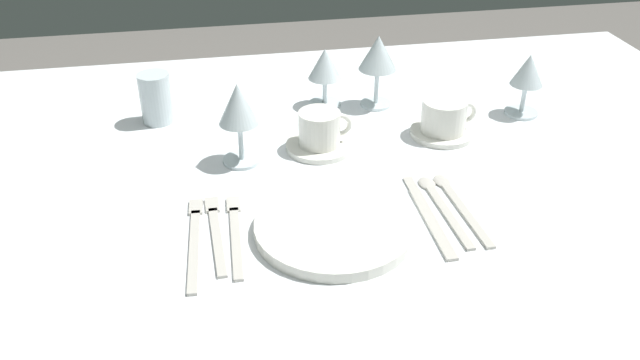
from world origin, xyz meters
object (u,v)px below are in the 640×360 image
(fork_salad, at_px, (195,239))
(spoon_dessert, at_px, (456,200))
(fork_inner, at_px, (216,231))
(wine_glass_centre, at_px, (528,74))
(dinner_plate, at_px, (334,227))
(dinner_knife, at_px, (429,217))
(drink_tumbler, at_px, (156,101))
(fork_outer, at_px, (235,232))
(coffee_cup_left, at_px, (445,116))
(wine_glass_left, at_px, (238,108))
(wine_glass_right, at_px, (325,68))
(wine_glass_far, at_px, (378,56))
(spoon_soup, at_px, (439,202))
(coffee_cup_right, at_px, (320,128))

(fork_salad, relative_size, spoon_dessert, 1.09)
(fork_inner, relative_size, wine_glass_centre, 1.59)
(fork_inner, distance_m, wine_glass_centre, 0.71)
(dinner_plate, bearing_deg, fork_inner, 169.73)
(dinner_knife, xyz_separation_m, drink_tumbler, (-0.43, 0.42, 0.04))
(fork_outer, relative_size, fork_salad, 0.91)
(dinner_plate, relative_size, dinner_knife, 1.06)
(drink_tumbler, bearing_deg, coffee_cup_left, -16.35)
(dinner_knife, bearing_deg, coffee_cup_left, 66.44)
(fork_outer, relative_size, dinner_knife, 0.91)
(coffee_cup_left, xyz_separation_m, wine_glass_centre, (0.19, 0.06, 0.05))
(fork_salad, xyz_separation_m, dinner_knife, (0.36, -0.01, 0.00))
(spoon_dessert, bearing_deg, wine_glass_left, 149.87)
(wine_glass_left, xyz_separation_m, drink_tumbler, (-0.15, 0.19, -0.06))
(dinner_plate, xyz_separation_m, wine_glass_left, (-0.12, 0.24, 0.10))
(wine_glass_right, bearing_deg, dinner_plate, -98.89)
(fork_inner, bearing_deg, dinner_knife, -4.19)
(fork_inner, xyz_separation_m, spoon_dessert, (0.39, 0.01, 0.00))
(dinner_knife, relative_size, spoon_dessert, 1.08)
(wine_glass_centre, relative_size, wine_glass_far, 0.84)
(dinner_knife, xyz_separation_m, spoon_soup, (0.03, 0.04, 0.00))
(fork_outer, bearing_deg, spoon_soup, 3.81)
(wine_glass_left, bearing_deg, fork_salad, -111.88)
(dinner_plate, distance_m, coffee_cup_right, 0.27)
(coffee_cup_right, bearing_deg, wine_glass_left, -171.43)
(coffee_cup_left, distance_m, wine_glass_left, 0.40)
(fork_salad, distance_m, coffee_cup_right, 0.34)
(dinner_plate, relative_size, spoon_dessert, 1.15)
(dinner_knife, relative_size, spoon_soup, 1.10)
(coffee_cup_right, xyz_separation_m, wine_glass_left, (-0.15, -0.02, 0.06))
(wine_glass_left, relative_size, wine_glass_right, 1.21)
(fork_inner, relative_size, fork_salad, 0.88)
(dinner_plate, relative_size, wine_glass_far, 1.61)
(fork_inner, height_order, dinner_knife, same)
(coffee_cup_left, bearing_deg, fork_outer, -149.26)
(fork_outer, height_order, dinner_knife, same)
(wine_glass_centre, bearing_deg, fork_outer, -153.17)
(coffee_cup_left, bearing_deg, wine_glass_right, 139.38)
(fork_salad, distance_m, coffee_cup_left, 0.54)
(wine_glass_centre, bearing_deg, spoon_soup, -133.90)
(fork_salad, distance_m, wine_glass_left, 0.26)
(fork_inner, distance_m, spoon_soup, 0.36)
(spoon_soup, xyz_separation_m, wine_glass_right, (-0.11, 0.40, 0.08))
(dinner_plate, height_order, drink_tumbler, drink_tumbler)
(fork_salad, bearing_deg, fork_inner, 24.29)
(wine_glass_centre, distance_m, wine_glass_far, 0.30)
(spoon_soup, xyz_separation_m, coffee_cup_right, (-0.16, 0.22, 0.04))
(spoon_soup, relative_size, wine_glass_left, 1.38)
(fork_inner, height_order, wine_glass_left, wine_glass_left)
(coffee_cup_right, bearing_deg, wine_glass_centre, 9.05)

